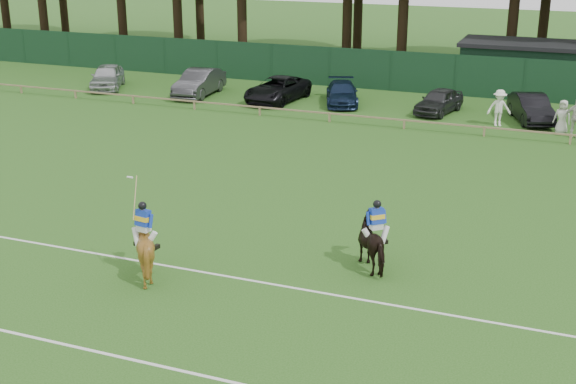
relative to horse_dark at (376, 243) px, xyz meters
The scene contains 19 objects.
ground 4.28m from the horse_dark, 163.68° to the right, with size 160.00×160.00×0.00m, color #1E4C14.
horse_dark is the anchor object (origin of this frame).
horse_chestnut 6.85m from the horse_dark, 154.26° to the right, with size 1.45×1.63×1.79m, color brown.
sedan_silver 30.42m from the horse_dark, 138.83° to the left, with size 1.77×4.41×1.50m, color #B5B7BB.
sedan_grey 26.12m from the horse_dark, 129.19° to the left, with size 1.66×4.77×1.57m, color #303033.
suv_black 23.48m from the horse_dark, 119.26° to the left, with size 2.33×5.05×1.40m, color black.
sedan_navy 22.48m from the horse_dark, 110.07° to the left, with size 1.77×4.36×1.26m, color #12203A.
hatch_grey 21.03m from the horse_dark, 95.66° to the left, with size 1.59×3.94×1.34m, color #2C2D2F.
estate_black 20.95m from the horse_dark, 82.29° to the left, with size 1.52×4.35×1.43m, color black.
spectator_left 19.24m from the horse_dark, 86.03° to the left, with size 1.22×0.70×1.89m, color white.
spectator_mid 18.89m from the horse_dark, 74.37° to the left, with size 1.16×0.48×1.97m, color silver.
spectator_right 19.16m from the horse_dark, 76.57° to the left, with size 0.84×0.54×1.71m, color silver.
rider_dark 0.73m from the horse_dark, 49.61° to the right, with size 0.80×0.72×1.41m.
rider_chestnut 6.91m from the horse_dark, 154.19° to the right, with size 0.93×0.64×2.05m.
pitch_lines 6.23m from the horse_dark, 130.75° to the right, with size 60.00×5.10×0.01m.
pitch_rail 17.30m from the horse_dark, 103.48° to the left, with size 62.10×0.10×0.50m.
perimeter_fence 26.14m from the horse_dark, 98.88° to the left, with size 92.08×0.08×2.50m.
utility_shed 28.90m from the horse_dark, 86.10° to the left, with size 8.40×4.40×3.04m.
tree_row 33.89m from the horse_dark, 93.44° to the left, with size 96.00×12.00×21.00m, color #26561C, non-canonical shape.
Camera 1 is at (9.31, -19.60, 9.87)m, focal length 48.00 mm.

